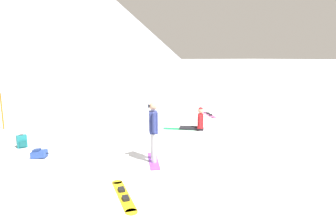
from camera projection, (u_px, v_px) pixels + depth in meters
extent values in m
plane|color=white|center=(181.00, 152.00, 9.95)|extent=(800.00, 800.00, 0.00)
cube|color=#993FD8|center=(154.00, 161.00, 9.04)|extent=(0.84, 1.53, 0.02)
cylinder|color=#B7B7BC|center=(154.00, 148.00, 8.80)|extent=(0.15, 0.15, 0.87)
cylinder|color=#B7B7BC|center=(153.00, 145.00, 9.12)|extent=(0.15, 0.15, 0.87)
cube|color=navy|center=(153.00, 122.00, 8.82)|extent=(0.37, 0.46, 0.65)
cylinder|color=navy|center=(154.00, 123.00, 8.56)|extent=(0.11, 0.11, 0.58)
cylinder|color=navy|center=(153.00, 119.00, 9.07)|extent=(0.11, 0.11, 0.58)
sphere|color=tan|center=(153.00, 106.00, 8.73)|extent=(0.24, 0.24, 0.24)
cube|color=black|center=(148.00, 106.00, 8.71)|extent=(0.10, 0.17, 0.08)
cube|color=black|center=(200.00, 129.00, 12.91)|extent=(0.44, 0.46, 0.10)
cylinder|color=black|center=(189.00, 128.00, 12.88)|extent=(0.72, 0.60, 0.14)
cylinder|color=black|center=(189.00, 127.00, 13.07)|extent=(0.72, 0.60, 0.14)
cube|color=#19B259|center=(180.00, 129.00, 13.04)|extent=(1.32, 1.11, 0.02)
cube|color=red|center=(200.00, 121.00, 12.84)|extent=(0.43, 0.46, 0.60)
cylinder|color=red|center=(200.00, 121.00, 12.58)|extent=(0.11, 0.11, 0.52)
cylinder|color=red|center=(201.00, 119.00, 13.09)|extent=(0.11, 0.11, 0.52)
sphere|color=tan|center=(201.00, 111.00, 12.76)|extent=(0.24, 0.24, 0.24)
sphere|color=red|center=(201.00, 109.00, 12.75)|extent=(0.20, 0.20, 0.20)
cube|color=yellow|center=(124.00, 196.00, 6.77)|extent=(0.49, 1.57, 0.02)
cylinder|color=yellow|center=(131.00, 212.00, 6.05)|extent=(0.29, 0.29, 0.02)
cylinder|color=yellow|center=(117.00, 182.00, 7.48)|extent=(0.29, 0.29, 0.02)
cube|color=black|center=(126.00, 198.00, 6.54)|extent=(0.17, 0.22, 0.07)
cube|color=black|center=(121.00, 189.00, 6.97)|extent=(0.17, 0.22, 0.07)
cube|color=pink|center=(209.00, 115.00, 16.23)|extent=(0.73, 1.49, 0.02)
cylinder|color=pink|center=(214.00, 118.00, 15.51)|extent=(0.34, 0.34, 0.02)
cylinder|color=pink|center=(205.00, 112.00, 16.94)|extent=(0.34, 0.34, 0.02)
cube|color=black|center=(211.00, 115.00, 16.00)|extent=(0.20, 0.23, 0.07)
cube|color=black|center=(208.00, 113.00, 16.43)|extent=(0.20, 0.23, 0.07)
cube|color=#1E7A7F|center=(22.00, 141.00, 10.39)|extent=(0.34, 0.24, 0.44)
cube|color=#165B5F|center=(23.00, 144.00, 10.29)|extent=(0.23, 0.09, 0.20)
cylinder|color=black|center=(21.00, 135.00, 10.34)|extent=(0.12, 0.04, 0.02)
cube|color=#2D4C9E|center=(39.00, 154.00, 9.34)|extent=(0.55, 0.50, 0.24)
cube|color=navy|center=(36.00, 150.00, 9.32)|extent=(0.29, 0.29, 0.08)
cylinder|color=black|center=(47.00, 153.00, 9.34)|extent=(0.12, 0.07, 0.02)
cylinder|color=orange|center=(2.00, 111.00, 12.98)|extent=(0.06, 0.06, 1.60)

